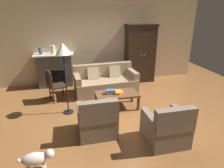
% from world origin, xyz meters
% --- Properties ---
extents(ground_plane, '(9.60, 9.60, 0.00)m').
position_xyz_m(ground_plane, '(0.00, 0.00, 0.00)').
color(ground_plane, brown).
extents(back_wall, '(7.20, 0.10, 2.80)m').
position_xyz_m(back_wall, '(0.00, 2.55, 1.40)').
color(back_wall, beige).
rests_on(back_wall, ground).
extents(fireplace, '(1.26, 0.48, 1.12)m').
position_xyz_m(fireplace, '(-1.55, 2.30, 0.57)').
color(fireplace, '#4C4947').
rests_on(fireplace, ground).
extents(armoire, '(1.06, 0.57, 2.01)m').
position_xyz_m(armoire, '(1.40, 2.22, 1.01)').
color(armoire, black).
rests_on(armoire, ground).
extents(couch, '(1.97, 0.99, 0.86)m').
position_xyz_m(couch, '(-0.01, 1.43, 0.32)').
color(couch, '#937A5B').
rests_on(couch, ground).
extents(coffee_table, '(1.10, 0.60, 0.42)m').
position_xyz_m(coffee_table, '(0.08, 0.31, 0.37)').
color(coffee_table, brown).
rests_on(coffee_table, ground).
extents(fruit_bowl, '(0.27, 0.27, 0.06)m').
position_xyz_m(fruit_bowl, '(0.10, 0.30, 0.45)').
color(fruit_bowl, orange).
rests_on(fruit_bowl, coffee_table).
extents(book_stack, '(0.25, 0.19, 0.11)m').
position_xyz_m(book_stack, '(-0.09, 0.31, 0.47)').
color(book_stack, gray).
rests_on(book_stack, coffee_table).
extents(mantel_vase_slate, '(0.12, 0.12, 0.23)m').
position_xyz_m(mantel_vase_slate, '(-1.93, 2.28, 1.23)').
color(mantel_vase_slate, '#565B66').
rests_on(mantel_vase_slate, fireplace).
extents(mantel_vase_cream, '(0.14, 0.14, 0.28)m').
position_xyz_m(mantel_vase_cream, '(-1.55, 2.28, 1.26)').
color(mantel_vase_cream, beige).
rests_on(mantel_vase_cream, fireplace).
extents(mantel_vase_bronze, '(0.10, 0.10, 0.27)m').
position_xyz_m(mantel_vase_bronze, '(-1.17, 2.28, 1.26)').
color(mantel_vase_bronze, olive).
rests_on(mantel_vase_bronze, fireplace).
extents(armchair_near_left, '(0.79, 0.78, 0.88)m').
position_xyz_m(armchair_near_left, '(-0.61, -0.75, 0.32)').
color(armchair_near_left, '#756656').
rests_on(armchair_near_left, ground).
extents(armchair_near_right, '(0.78, 0.77, 0.88)m').
position_xyz_m(armchair_near_right, '(0.66, -1.34, 0.32)').
color(armchair_near_right, '#756656').
rests_on(armchair_near_right, ground).
extents(side_chair_wooden, '(0.56, 0.56, 0.90)m').
position_xyz_m(side_chair_wooden, '(-1.53, 1.13, 0.51)').
color(side_chair_wooden, black).
rests_on(side_chair_wooden, ground).
extents(floor_lamp, '(0.36, 0.36, 1.77)m').
position_xyz_m(floor_lamp, '(-1.19, 0.32, 1.54)').
color(floor_lamp, black).
rests_on(floor_lamp, ground).
extents(dog, '(0.57, 0.21, 0.39)m').
position_xyz_m(dog, '(-1.71, -1.57, 0.25)').
color(dog, beige).
rests_on(dog, ground).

